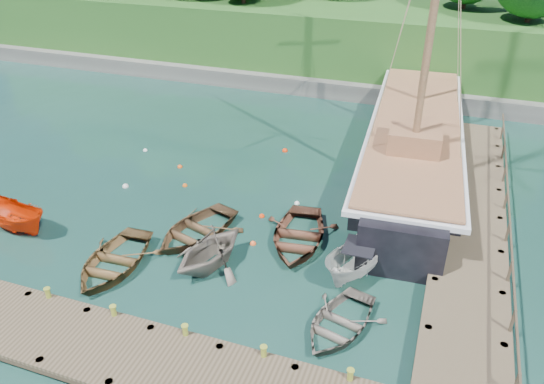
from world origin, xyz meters
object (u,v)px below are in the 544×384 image
(rowboat_2, at_px, (196,236))
(cabin_boat_white, at_px, (357,273))
(rowboat_0, at_px, (114,268))
(rowboat_3, at_px, (338,329))
(rowboat_4, at_px, (297,243))
(motorboat_orange, at_px, (17,229))
(rowboat_1, at_px, (211,266))
(schooner, at_px, (413,148))

(rowboat_2, xyz_separation_m, cabin_boat_white, (7.89, -0.22, 0.00))
(rowboat_0, xyz_separation_m, rowboat_2, (2.30, 3.46, 0.00))
(rowboat_3, xyz_separation_m, rowboat_4, (-3.12, 4.86, 0.00))
(rowboat_2, bearing_deg, motorboat_orange, -146.67)
(rowboat_2, relative_size, cabin_boat_white, 1.08)
(rowboat_0, relative_size, rowboat_1, 1.22)
(rowboat_0, bearing_deg, rowboat_3, -4.43)
(rowboat_4, bearing_deg, schooner, 60.62)
(rowboat_0, height_order, rowboat_4, rowboat_4)
(rowboat_2, xyz_separation_m, motorboat_orange, (-8.55, -2.45, 0.00))
(cabin_boat_white, bearing_deg, rowboat_0, -142.41)
(rowboat_4, xyz_separation_m, motorboat_orange, (-13.32, -3.52, 0.00))
(rowboat_3, distance_m, cabin_boat_white, 3.57)
(rowboat_2, xyz_separation_m, schooner, (8.83, 11.04, 1.18))
(rowboat_2, distance_m, rowboat_4, 4.89)
(rowboat_4, distance_m, schooner, 10.83)
(rowboat_2, distance_m, schooner, 14.18)
(cabin_boat_white, bearing_deg, rowboat_1, -144.93)
(rowboat_0, height_order, rowboat_2, rowboat_0)
(rowboat_1, relative_size, schooner, 0.14)
(rowboat_4, bearing_deg, cabin_boat_white, -29.63)
(rowboat_4, distance_m, cabin_boat_white, 3.38)
(rowboat_0, relative_size, rowboat_3, 1.19)
(schooner, bearing_deg, motorboat_orange, -145.89)
(cabin_boat_white, distance_m, schooner, 11.36)
(rowboat_4, xyz_separation_m, cabin_boat_white, (3.12, -1.29, 0.00))
(rowboat_2, bearing_deg, rowboat_0, -106.26)
(cabin_boat_white, xyz_separation_m, schooner, (0.94, 11.26, 1.18))
(rowboat_0, xyz_separation_m, rowboat_3, (10.19, -0.34, 0.00))
(rowboat_1, relative_size, rowboat_4, 0.78)
(rowboat_1, relative_size, motorboat_orange, 0.94)
(rowboat_3, xyz_separation_m, motorboat_orange, (-16.44, 1.35, 0.00))
(rowboat_4, height_order, schooner, schooner)
(rowboat_4, relative_size, schooner, 0.17)
(rowboat_0, relative_size, rowboat_4, 0.96)
(rowboat_4, bearing_deg, motorboat_orange, -172.42)
(rowboat_4, height_order, cabin_boat_white, cabin_boat_white)
(cabin_boat_white, bearing_deg, rowboat_2, -161.64)
(rowboat_4, relative_size, cabin_boat_white, 1.15)
(rowboat_1, height_order, rowboat_4, rowboat_1)
(rowboat_0, distance_m, rowboat_1, 4.25)
(rowboat_1, height_order, schooner, schooner)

